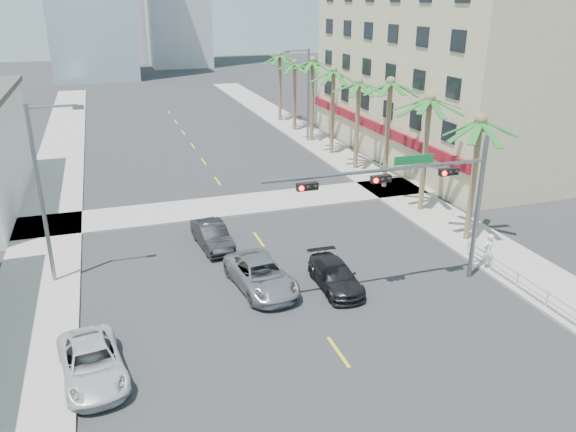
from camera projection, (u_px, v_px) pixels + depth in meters
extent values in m
plane|color=#262628|center=(384.00, 417.00, 19.17)|extent=(260.00, 260.00, 0.00)
cube|color=gray|center=(404.00, 196.00, 40.36)|extent=(4.00, 120.00, 0.15)
cube|color=gray|center=(46.00, 238.00, 33.32)|extent=(4.00, 120.00, 0.15)
cube|color=gray|center=(235.00, 205.00, 38.61)|extent=(80.00, 4.00, 0.15)
cube|color=tan|center=(455.00, 70.00, 49.46)|extent=(15.00, 28.00, 15.00)
cube|color=maroon|center=(374.00, 126.00, 48.85)|extent=(0.30, 28.00, 0.80)
cylinder|color=slate|center=(477.00, 211.00, 27.58)|extent=(0.24, 0.24, 7.20)
cylinder|color=slate|center=(380.00, 170.00, 25.03)|extent=(11.00, 0.16, 0.16)
cube|color=#0C662D|center=(414.00, 160.00, 25.40)|extent=(2.00, 0.05, 0.40)
cube|color=black|center=(449.00, 172.00, 26.05)|extent=(0.95, 0.28, 0.32)
sphere|color=#FF0C05|center=(445.00, 173.00, 25.82)|extent=(0.22, 0.22, 0.22)
cube|color=black|center=(381.00, 179.00, 25.02)|extent=(0.95, 0.28, 0.32)
sphere|color=#FF0C05|center=(376.00, 181.00, 24.79)|extent=(0.22, 0.22, 0.22)
cube|color=black|center=(307.00, 187.00, 24.00)|extent=(0.95, 0.28, 0.32)
sphere|color=#FF0C05|center=(302.00, 188.00, 23.76)|extent=(0.22, 0.22, 0.22)
cylinder|color=brown|center=(473.00, 182.00, 31.89)|extent=(0.36, 0.36, 7.20)
cylinder|color=brown|center=(425.00, 157.00, 36.42)|extent=(0.36, 0.36, 7.56)
cylinder|color=brown|center=(387.00, 136.00, 40.96)|extent=(0.36, 0.36, 7.92)
cylinder|color=brown|center=(357.00, 127.00, 45.69)|extent=(0.36, 0.36, 7.20)
cylinder|color=brown|center=(332.00, 113.00, 50.23)|extent=(0.36, 0.36, 7.56)
cylinder|color=brown|center=(312.00, 102.00, 54.76)|extent=(0.36, 0.36, 7.92)
cylinder|color=brown|center=(295.00, 97.00, 59.50)|extent=(0.36, 0.36, 7.20)
cylinder|color=brown|center=(280.00, 89.00, 64.03)|extent=(0.36, 0.36, 7.56)
cylinder|color=slate|center=(41.00, 198.00, 26.64)|extent=(0.20, 0.20, 9.00)
cylinder|color=slate|center=(52.00, 106.00, 25.41)|extent=(2.20, 0.12, 0.12)
cube|color=slate|center=(78.00, 107.00, 25.77)|extent=(0.50, 0.25, 0.18)
cylinder|color=slate|center=(308.00, 96.00, 54.45)|extent=(0.20, 0.20, 9.00)
cylinder|color=slate|center=(298.00, 51.00, 52.57)|extent=(2.20, 0.12, 0.12)
cube|color=slate|center=(287.00, 52.00, 52.29)|extent=(0.50, 0.25, 0.18)
cylinder|color=silver|center=(517.00, 280.00, 27.30)|extent=(0.08, 8.00, 0.08)
cylinder|color=silver|center=(519.00, 274.00, 27.17)|extent=(0.08, 8.00, 0.08)
cylinder|color=silver|center=(547.00, 301.00, 25.55)|extent=(0.08, 0.08, 1.00)
cylinder|color=silver|center=(517.00, 281.00, 27.32)|extent=(0.08, 0.08, 1.00)
cylinder|color=silver|center=(491.00, 264.00, 29.09)|extent=(0.08, 0.08, 1.00)
cylinder|color=silver|center=(468.00, 249.00, 30.86)|extent=(0.08, 0.08, 1.00)
imported|color=silver|center=(92.00, 363.00, 20.93)|extent=(2.79, 4.99, 1.32)
imported|color=black|center=(212.00, 235.00, 32.10)|extent=(1.91, 4.42, 1.41)
imported|color=#A6A5AA|center=(261.00, 275.00, 27.45)|extent=(3.00, 5.47, 1.45)
imported|color=black|center=(335.00, 276.00, 27.57)|extent=(1.90, 4.43, 1.27)
imported|color=white|center=(488.00, 251.00, 29.22)|extent=(0.78, 0.61, 1.88)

